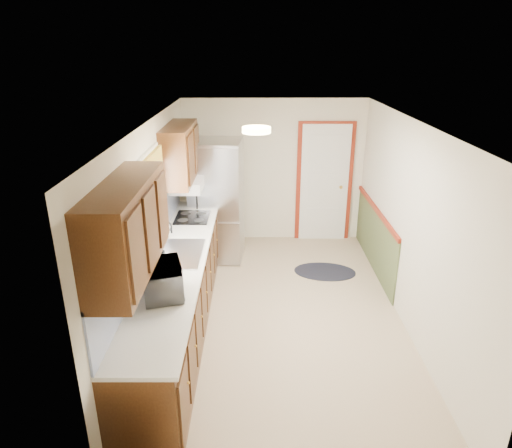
{
  "coord_description": "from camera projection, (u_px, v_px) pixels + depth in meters",
  "views": [
    {
      "loc": [
        -0.31,
        -4.96,
        3.18
      ],
      "look_at": [
        -0.3,
        0.21,
        1.15
      ],
      "focal_mm": 32.0,
      "sensor_mm": 36.0,
      "label": 1
    }
  ],
  "objects": [
    {
      "name": "microwave",
      "position": [
        162.0,
        277.0,
        4.34
      ],
      "size": [
        0.44,
        0.6,
        0.36
      ],
      "primitive_type": "imported",
      "rotation": [
        0.0,
        0.0,
        1.85
      ],
      "color": "white",
      "rests_on": "kitchen_run"
    },
    {
      "name": "refrigerator",
      "position": [
        217.0,
        200.0,
        7.06
      ],
      "size": [
        0.83,
        0.81,
        1.87
      ],
      "rotation": [
        0.0,
        0.0,
        -0.07
      ],
      "color": "#B7B7BC",
      "rests_on": "ground"
    },
    {
      "name": "back_wall_trim",
      "position": [
        335.0,
        194.0,
        7.51
      ],
      "size": [
        1.12,
        2.3,
        2.08
      ],
      "color": "maroon",
      "rests_on": "ground"
    },
    {
      "name": "ceiling_fixture",
      "position": [
        256.0,
        130.0,
        4.73
      ],
      "size": [
        0.3,
        0.3,
        0.06
      ],
      "primitive_type": "cylinder",
      "color": "#FFD88C",
      "rests_on": "room_shell"
    },
    {
      "name": "room_shell",
      "position": [
        282.0,
        226.0,
        5.34
      ],
      "size": [
        3.2,
        5.2,
        2.52
      ],
      "color": "tan",
      "rests_on": "ground"
    },
    {
      "name": "kitchen_run",
      "position": [
        175.0,
        268.0,
        5.21
      ],
      "size": [
        0.63,
        4.0,
        2.2
      ],
      "color": "#3E200E",
      "rests_on": "ground"
    },
    {
      "name": "cooktop",
      "position": [
        192.0,
        217.0,
        6.33
      ],
      "size": [
        0.46,
        0.55,
        0.02
      ],
      "primitive_type": "cube",
      "color": "black",
      "rests_on": "kitchen_run"
    },
    {
      "name": "rug",
      "position": [
        325.0,
        272.0,
        6.85
      ],
      "size": [
        0.98,
        0.7,
        0.01
      ],
      "primitive_type": "ellipsoid",
      "rotation": [
        0.0,
        0.0,
        -0.12
      ],
      "color": "black",
      "rests_on": "ground"
    }
  ]
}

